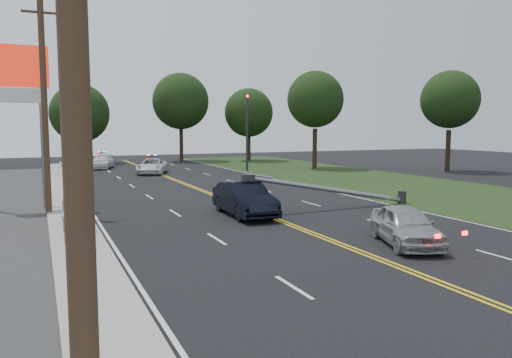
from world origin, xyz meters
name	(u,v)px	position (x,y,z in m)	size (l,w,h in m)	color
ground	(366,254)	(0.00, 0.00, 0.00)	(120.00, 120.00, 0.00)	black
sidewalk	(70,219)	(-8.40, 10.00, 0.06)	(1.80, 70.00, 0.12)	#9C978D
grass_verge	(450,194)	(13.50, 10.00, 0.01)	(12.00, 80.00, 0.01)	black
centerline_yellow	(247,208)	(0.00, 10.00, 0.01)	(0.36, 80.00, 0.00)	gold
pylon_sign	(14,87)	(-10.50, 14.00, 6.00)	(3.20, 0.35, 8.00)	gray
traffic_signal	(247,125)	(8.30, 30.00, 4.21)	(0.28, 0.41, 7.05)	#2D2D30
fallen_streetlight	(340,190)	(4.19, 8.00, 0.92)	(9.36, 0.44, 1.91)	#2D2D30
utility_pole_near	(72,18)	(-9.20, -8.00, 5.08)	(1.60, 0.28, 10.00)	#382619
utility_pole_mid	(44,105)	(-9.20, 12.00, 5.08)	(1.60, 0.28, 10.00)	#382619
utility_pole_far	(41,115)	(-9.20, 34.00, 5.08)	(1.60, 0.28, 10.00)	#382619
tree_6	(80,113)	(-5.17, 45.89, 5.56)	(6.47, 6.47, 8.81)	black
tree_7	(181,101)	(6.08, 45.04, 7.07)	(6.62, 6.62, 10.40)	black
tree_8	(249,113)	(13.64, 42.27, 5.75)	(5.78, 5.78, 8.65)	black
tree_9	(315,100)	(15.35, 29.61, 6.72)	(5.48, 5.48, 9.48)	black
tree_13	(450,100)	(24.75, 21.73, 6.52)	(5.21, 5.21, 9.14)	black
crashed_sedan	(244,199)	(-0.93, 8.07, 0.78)	(1.66, 4.75, 1.57)	black
waiting_sedan	(406,225)	(2.04, 0.56, 0.69)	(1.62, 4.02, 1.37)	#A3A7AB
emergency_a	(152,166)	(-0.51, 30.38, 0.66)	(2.19, 4.75, 1.32)	silver
emergency_b	(102,162)	(-3.89, 37.72, 0.65)	(1.81, 4.46, 1.30)	silver
bystander_a	(84,209)	(-8.03, 6.95, 0.94)	(0.60, 0.39, 1.65)	#23242B
bystander_b	(72,213)	(-8.55, 5.29, 1.10)	(0.95, 0.74, 1.96)	#AFAFB4
bystander_c	(76,203)	(-8.23, 8.56, 0.99)	(1.12, 0.64, 1.74)	#181F3D
bystander_d	(72,204)	(-8.36, 9.03, 0.89)	(0.90, 0.38, 1.54)	#524441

